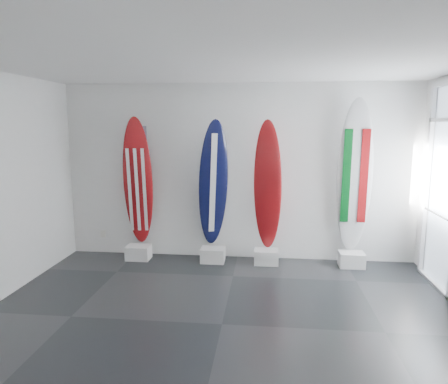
# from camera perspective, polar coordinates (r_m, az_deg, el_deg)

# --- Properties ---
(floor) EXTENTS (6.00, 6.00, 0.00)m
(floor) POSITION_cam_1_polar(r_m,az_deg,el_deg) (5.03, -0.29, -17.98)
(floor) COLOR black
(floor) RESTS_ON ground
(ceiling) EXTENTS (6.00, 6.00, 0.00)m
(ceiling) POSITION_cam_1_polar(r_m,az_deg,el_deg) (4.52, -0.32, 18.16)
(ceiling) COLOR white
(ceiling) RESTS_ON wall_back
(wall_back) EXTENTS (6.00, 0.00, 6.00)m
(wall_back) POSITION_cam_1_polar(r_m,az_deg,el_deg) (7.00, 1.96, 2.74)
(wall_back) COLOR silver
(wall_back) RESTS_ON ground
(wall_front) EXTENTS (6.00, 0.00, 6.00)m
(wall_front) POSITION_cam_1_polar(r_m,az_deg,el_deg) (2.16, -7.85, -12.84)
(wall_front) COLOR silver
(wall_front) RESTS_ON ground
(display_block_usa) EXTENTS (0.40, 0.30, 0.24)m
(display_block_usa) POSITION_cam_1_polar(r_m,az_deg,el_deg) (7.31, -11.84, -8.26)
(display_block_usa) COLOR silver
(display_block_usa) RESTS_ON floor
(surfboard_usa) EXTENTS (0.53, 0.39, 2.21)m
(surfboard_usa) POSITION_cam_1_polar(r_m,az_deg,el_deg) (7.13, -11.92, 1.38)
(surfboard_usa) COLOR maroon
(surfboard_usa) RESTS_ON display_block_usa
(display_block_navy) EXTENTS (0.40, 0.30, 0.24)m
(display_block_navy) POSITION_cam_1_polar(r_m,az_deg,el_deg) (7.03, -1.57, -8.77)
(display_block_navy) COLOR silver
(display_block_navy) RESTS_ON floor
(surfboard_navy) EXTENTS (0.62, 0.60, 2.17)m
(surfboard_navy) POSITION_cam_1_polar(r_m,az_deg,el_deg) (6.85, -1.50, 1.07)
(surfboard_navy) COLOR black
(surfboard_navy) RESTS_ON display_block_navy
(display_block_swiss) EXTENTS (0.40, 0.30, 0.24)m
(display_block_swiss) POSITION_cam_1_polar(r_m,az_deg,el_deg) (6.97, 5.93, -8.98)
(display_block_swiss) COLOR silver
(display_block_swiss) RESTS_ON floor
(surfboard_swiss) EXTENTS (0.52, 0.33, 2.16)m
(surfboard_swiss) POSITION_cam_1_polar(r_m,az_deg,el_deg) (6.79, 6.10, 0.94)
(surfboard_swiss) COLOR maroon
(surfboard_swiss) RESTS_ON display_block_swiss
(display_block_italy) EXTENTS (0.40, 0.30, 0.24)m
(display_block_italy) POSITION_cam_1_polar(r_m,az_deg,el_deg) (7.11, 17.37, -8.99)
(display_block_italy) COLOR silver
(display_block_italy) RESTS_ON floor
(surfboard_italy) EXTENTS (0.57, 0.25, 2.50)m
(surfboard_italy) POSITION_cam_1_polar(r_m,az_deg,el_deg) (6.91, 17.76, 2.09)
(surfboard_italy) COLOR silver
(surfboard_italy) RESTS_ON display_block_italy
(wall_outlet) EXTENTS (0.09, 0.02, 0.13)m
(wall_outlet) POSITION_cam_1_polar(r_m,az_deg,el_deg) (7.77, -16.52, -5.62)
(wall_outlet) COLOR silver
(wall_outlet) RESTS_ON wall_back
(glass_door) EXTENTS (0.12, 1.16, 2.85)m
(glass_door) POSITION_cam_1_polar(r_m,az_deg,el_deg) (6.54, 28.24, 0.48)
(glass_door) COLOR white
(glass_door) RESTS_ON floor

